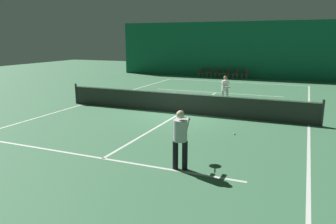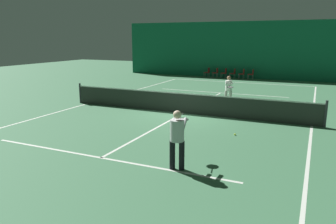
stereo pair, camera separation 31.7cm
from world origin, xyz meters
TOP-DOWN VIEW (x-y plane):
  - ground_plane at (0.00, 0.00)m, footprint 60.00×60.00m
  - backdrop_curtain at (0.00, 14.95)m, footprint 23.00×0.12m
  - court_line_baseline_far at (0.00, 11.90)m, footprint 11.00×0.10m
  - court_line_service_far at (0.00, 6.40)m, footprint 8.25×0.10m
  - court_line_service_near at (0.00, -6.40)m, footprint 8.25×0.10m
  - court_line_sideline_left at (-5.50, 0.00)m, footprint 0.10×23.80m
  - court_line_sideline_right at (5.50, 0.00)m, footprint 0.10×23.80m
  - court_line_centre at (0.00, 0.00)m, footprint 0.10×12.80m
  - tennis_net at (0.00, 0.00)m, footprint 12.00×0.10m
  - player_near at (2.33, -6.22)m, footprint 0.64×1.36m
  - player_far at (1.40, 2.79)m, footprint 0.72×1.32m
  - courtside_chair_0 at (-3.46, 14.40)m, footprint 0.44×0.44m
  - courtside_chair_1 at (-2.68, 14.40)m, footprint 0.44×0.44m
  - courtside_chair_2 at (-1.90, 14.40)m, footprint 0.44×0.44m
  - courtside_chair_3 at (-1.12, 14.40)m, footprint 0.44×0.44m
  - courtside_chair_4 at (-0.35, 14.40)m, footprint 0.44×0.44m
  - courtside_chair_5 at (0.43, 14.40)m, footprint 0.44×0.44m
  - tennis_ball at (3.02, -2.52)m, footprint 0.07×0.07m

SIDE VIEW (x-z plane):
  - ground_plane at x=0.00m, z-range 0.00..0.00m
  - court_line_baseline_far at x=0.00m, z-range 0.00..0.00m
  - court_line_service_far at x=0.00m, z-range 0.00..0.00m
  - court_line_service_near at x=0.00m, z-range 0.00..0.00m
  - court_line_sideline_left at x=-5.50m, z-range 0.00..0.00m
  - court_line_sideline_right at x=5.50m, z-range 0.00..0.00m
  - court_line_centre at x=0.00m, z-range 0.00..0.00m
  - tennis_ball at x=3.02m, z-range 0.00..0.07m
  - courtside_chair_0 at x=-3.46m, z-range 0.07..0.91m
  - courtside_chair_1 at x=-2.68m, z-range 0.07..0.91m
  - courtside_chair_2 at x=-1.90m, z-range 0.07..0.91m
  - courtside_chair_3 at x=-1.12m, z-range 0.07..0.91m
  - courtside_chair_4 at x=-0.35m, z-range 0.07..0.91m
  - courtside_chair_5 at x=0.43m, z-range 0.07..0.91m
  - tennis_net at x=0.00m, z-range -0.02..1.05m
  - player_far at x=1.40m, z-range 0.13..1.64m
  - player_near at x=2.33m, z-range 0.13..1.73m
  - backdrop_curtain at x=0.00m, z-range 0.00..4.83m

